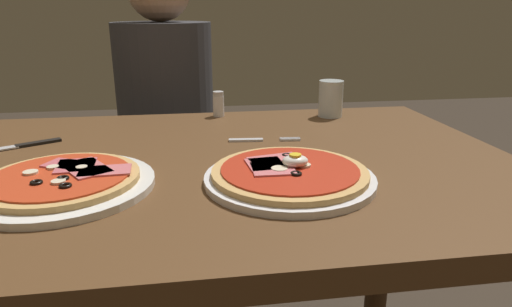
# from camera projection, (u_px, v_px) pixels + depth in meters

# --- Properties ---
(dining_table) EXTENTS (1.17, 0.81, 0.74)m
(dining_table) POSITION_uv_depth(u_px,v_px,m) (217.00, 215.00, 0.90)
(dining_table) COLOR brown
(dining_table) RESTS_ON ground
(pizza_foreground) EXTENTS (0.29, 0.29, 0.05)m
(pizza_foreground) POSITION_uv_depth(u_px,v_px,m) (289.00, 175.00, 0.75)
(pizza_foreground) COLOR white
(pizza_foreground) RESTS_ON dining_table
(pizza_across_left) EXTENTS (0.29, 0.29, 0.03)m
(pizza_across_left) POSITION_uv_depth(u_px,v_px,m) (62.00, 182.00, 0.72)
(pizza_across_left) COLOR white
(pizza_across_left) RESTS_ON dining_table
(water_glass_far) EXTENTS (0.06, 0.06, 0.10)m
(water_glass_far) POSITION_uv_depth(u_px,v_px,m) (331.00, 101.00, 1.20)
(water_glass_far) COLOR silver
(water_glass_far) RESTS_ON dining_table
(fork) EXTENTS (0.16, 0.03, 0.00)m
(fork) POSITION_uv_depth(u_px,v_px,m) (259.00, 140.00, 0.98)
(fork) COLOR silver
(fork) RESTS_ON dining_table
(knife) EXTENTS (0.18, 0.11, 0.01)m
(knife) POSITION_uv_depth(u_px,v_px,m) (19.00, 146.00, 0.94)
(knife) COLOR silver
(knife) RESTS_ON dining_table
(salt_shaker) EXTENTS (0.03, 0.03, 0.07)m
(salt_shaker) POSITION_uv_depth(u_px,v_px,m) (218.00, 104.00, 1.20)
(salt_shaker) COLOR white
(salt_shaker) RESTS_ON dining_table
(diner_person) EXTENTS (0.32, 0.32, 1.18)m
(diner_person) POSITION_uv_depth(u_px,v_px,m) (169.00, 147.00, 1.57)
(diner_person) COLOR black
(diner_person) RESTS_ON ground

